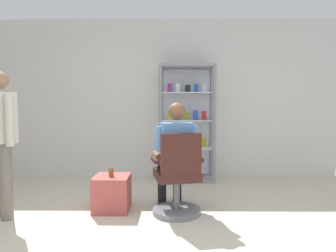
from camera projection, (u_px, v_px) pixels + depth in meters
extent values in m
cube|color=silver|center=(163.00, 99.00, 5.47)|extent=(6.00, 0.10, 2.70)
cylinder|color=gray|center=(161.00, 124.00, 5.00)|extent=(0.05, 0.05, 1.90)
cylinder|color=gray|center=(214.00, 124.00, 4.99)|extent=(0.05, 0.05, 1.90)
cylinder|color=gray|center=(162.00, 122.00, 5.40)|extent=(0.05, 0.05, 1.90)
cylinder|color=gray|center=(211.00, 123.00, 5.39)|extent=(0.05, 0.05, 1.90)
cube|color=gray|center=(187.00, 66.00, 5.13)|extent=(0.90, 0.45, 0.04)
cube|color=gray|center=(187.00, 179.00, 5.26)|extent=(0.90, 0.45, 0.04)
cube|color=silver|center=(186.00, 122.00, 5.41)|extent=(0.84, 0.02, 1.80)
cube|color=silver|center=(187.00, 147.00, 5.23)|extent=(0.82, 0.39, 0.02)
cube|color=#999919|center=(170.00, 143.00, 5.17)|extent=(0.08, 0.05, 0.14)
cube|color=#999919|center=(182.00, 143.00, 5.22)|extent=(0.08, 0.05, 0.13)
cube|color=#268C4C|center=(192.00, 142.00, 5.25)|extent=(0.07, 0.04, 0.16)
cube|color=#999919|center=(204.00, 142.00, 5.24)|extent=(0.09, 0.04, 0.16)
cube|color=silver|center=(187.00, 120.00, 5.19)|extent=(0.82, 0.39, 0.02)
cube|color=gold|center=(170.00, 116.00, 5.14)|extent=(0.08, 0.04, 0.14)
cube|color=#264CB2|center=(178.00, 115.00, 5.17)|extent=(0.09, 0.04, 0.16)
cube|color=#999919|center=(186.00, 116.00, 5.23)|extent=(0.08, 0.05, 0.12)
cube|color=#264CB2|center=(195.00, 115.00, 5.18)|extent=(0.08, 0.05, 0.15)
cube|color=red|center=(204.00, 115.00, 5.20)|extent=(0.08, 0.04, 0.15)
cube|color=silver|center=(187.00, 93.00, 5.16)|extent=(0.82, 0.39, 0.02)
cube|color=purple|center=(170.00, 88.00, 5.21)|extent=(0.07, 0.03, 0.15)
cube|color=silver|center=(178.00, 88.00, 5.14)|extent=(0.07, 0.05, 0.14)
cube|color=black|center=(188.00, 89.00, 5.15)|extent=(0.09, 0.04, 0.12)
cube|color=#264CB2|center=(196.00, 88.00, 5.15)|extent=(0.07, 0.04, 0.14)
cube|color=silver|center=(204.00, 88.00, 5.18)|extent=(0.07, 0.03, 0.13)
cylinder|color=slate|center=(177.00, 211.00, 3.67)|extent=(0.56, 0.56, 0.06)
cylinder|color=slate|center=(177.00, 194.00, 3.65)|extent=(0.07, 0.07, 0.41)
cube|color=#3F1E19|center=(177.00, 175.00, 3.63)|extent=(0.57, 0.57, 0.10)
cube|color=#3F1E19|center=(181.00, 154.00, 3.41)|extent=(0.45, 0.17, 0.45)
cube|color=#3F1E19|center=(198.00, 158.00, 3.67)|extent=(0.10, 0.30, 0.04)
cube|color=#3F1E19|center=(154.00, 160.00, 3.57)|extent=(0.10, 0.30, 0.04)
cylinder|color=black|center=(181.00, 163.00, 3.84)|extent=(0.22, 0.42, 0.14)
cylinder|color=black|center=(177.00, 181.00, 4.06)|extent=(0.11, 0.11, 0.56)
cylinder|color=black|center=(165.00, 163.00, 3.80)|extent=(0.22, 0.42, 0.14)
cylinder|color=black|center=(162.00, 182.00, 4.02)|extent=(0.11, 0.11, 0.56)
cube|color=#598CCC|center=(177.00, 144.00, 3.61)|extent=(0.40, 0.29, 0.50)
sphere|color=brown|center=(177.00, 111.00, 3.58)|extent=(0.20, 0.20, 0.20)
cylinder|color=#598CCC|center=(194.00, 138.00, 3.64)|extent=(0.09, 0.09, 0.28)
cylinder|color=brown|center=(189.00, 154.00, 3.83)|extent=(0.14, 0.31, 0.08)
cylinder|color=#598CCC|center=(160.00, 139.00, 3.56)|extent=(0.09, 0.09, 0.28)
cylinder|color=brown|center=(157.00, 155.00, 3.76)|extent=(0.14, 0.31, 0.08)
cube|color=#B24C47|center=(112.00, 193.00, 3.78)|extent=(0.41, 0.44, 0.41)
cylinder|color=brown|center=(111.00, 172.00, 3.73)|extent=(0.06, 0.06, 0.10)
cylinder|color=slate|center=(6.00, 181.00, 3.46)|extent=(0.13, 0.13, 0.85)
cylinder|color=beige|center=(9.00, 120.00, 3.33)|extent=(0.09, 0.09, 0.55)
cube|color=beige|center=(0.00, 117.00, 3.46)|extent=(0.42, 0.40, 0.55)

